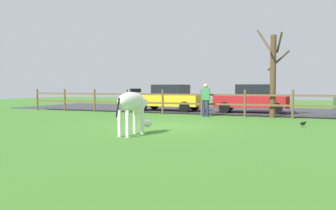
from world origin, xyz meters
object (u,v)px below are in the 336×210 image
bare_tree (273,73)px  visitor_near_fence (206,98)px  zebra (133,105)px  parked_car_yellow (169,97)px  parked_car_red (252,98)px  crow_on_grass (303,123)px

bare_tree → visitor_near_fence: bearing=-167.8°
zebra → parked_car_yellow: size_ratio=0.48×
zebra → parked_car_red: 10.35m
parked_car_yellow → parked_car_red: bearing=4.5°
crow_on_grass → parked_car_red: size_ratio=0.05×
zebra → crow_on_grass: zebra is taller
bare_tree → crow_on_grass: 4.28m
bare_tree → crow_on_grass: bare_tree is taller
visitor_near_fence → parked_car_red: bearing=59.3°
bare_tree → zebra: 8.61m
bare_tree → parked_car_red: bearing=120.6°
bare_tree → parked_car_yellow: (-6.18, 1.91, -1.27)m
parked_car_red → parked_car_yellow: bearing=-175.5°
zebra → bare_tree: bearing=67.9°
bare_tree → crow_on_grass: (1.47, -3.50, -1.98)m
visitor_near_fence → crow_on_grass: bearing=-31.7°
crow_on_grass → parked_car_yellow: 9.40m
bare_tree → visitor_near_fence: (-3.11, -0.67, -1.20)m
parked_car_yellow → parked_car_red: (4.83, 0.38, 0.00)m
zebra → visitor_near_fence: size_ratio=1.18×
parked_car_red → visitor_near_fence: size_ratio=2.52×
parked_car_yellow → parked_car_red: size_ratio=0.97×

